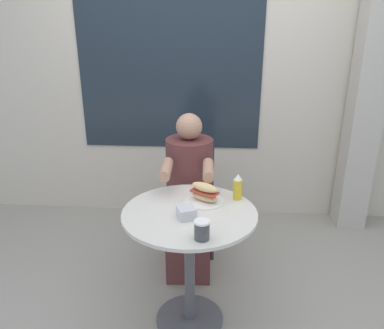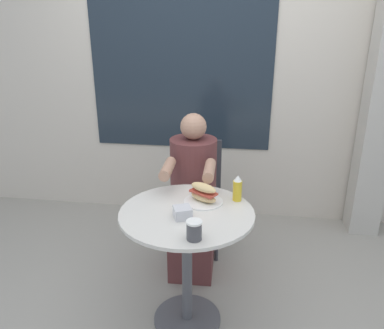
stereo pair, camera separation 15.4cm
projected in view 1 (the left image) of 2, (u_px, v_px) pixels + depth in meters
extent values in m
plane|color=gray|center=(190.00, 319.00, 2.32)|extent=(8.00, 8.00, 0.00)
cube|color=beige|center=(202.00, 64.00, 3.23)|extent=(8.00, 0.08, 2.80)
cube|color=#1E2833|center=(169.00, 55.00, 3.18)|extent=(1.59, 0.01, 1.64)
cube|color=#B2ADA3|center=(367.00, 92.00, 3.04)|extent=(0.24, 0.24, 2.40)
cylinder|color=beige|center=(190.00, 213.00, 2.06)|extent=(0.75, 0.75, 0.02)
cylinder|color=#515156|center=(190.00, 269.00, 2.19)|extent=(0.06, 0.06, 0.71)
cylinder|color=#515156|center=(190.00, 318.00, 2.32)|extent=(0.41, 0.41, 0.02)
cube|color=#333338|center=(191.00, 199.00, 2.92)|extent=(0.39, 0.39, 0.02)
cube|color=#333338|center=(192.00, 164.00, 3.01)|extent=(0.35, 0.04, 0.42)
cylinder|color=#333338|center=(212.00, 235.00, 2.84)|extent=(0.03, 0.03, 0.43)
cylinder|color=#333338|center=(169.00, 234.00, 2.85)|extent=(0.03, 0.03, 0.43)
cylinder|color=#333338|center=(212.00, 215.00, 3.15)|extent=(0.03, 0.03, 0.43)
cylinder|color=#333338|center=(173.00, 214.00, 3.16)|extent=(0.03, 0.03, 0.43)
cube|color=brown|center=(189.00, 242.00, 2.73)|extent=(0.32, 0.41, 0.45)
cylinder|color=brown|center=(189.00, 176.00, 2.62)|extent=(0.32, 0.32, 0.54)
sphere|color=tan|center=(189.00, 126.00, 2.49)|extent=(0.18, 0.18, 0.18)
cylinder|color=tan|center=(208.00, 170.00, 2.28)|extent=(0.08, 0.26, 0.07)
cylinder|color=tan|center=(166.00, 169.00, 2.29)|extent=(0.08, 0.26, 0.07)
cylinder|color=white|center=(204.00, 201.00, 2.17)|extent=(0.23, 0.23, 0.01)
ellipsoid|color=#DBB77A|center=(204.00, 197.00, 2.16)|extent=(0.18, 0.15, 0.05)
cube|color=#B74233|center=(205.00, 192.00, 2.15)|extent=(0.17, 0.15, 0.01)
ellipsoid|color=#DBB77A|center=(205.00, 187.00, 2.14)|extent=(0.18, 0.15, 0.05)
cylinder|color=#424247|center=(202.00, 231.00, 1.78)|extent=(0.07, 0.07, 0.09)
cylinder|color=white|center=(202.00, 222.00, 1.76)|extent=(0.08, 0.08, 0.01)
cube|color=silver|center=(186.00, 213.00, 1.98)|extent=(0.12, 0.12, 0.06)
cylinder|color=gold|center=(238.00, 189.00, 2.19)|extent=(0.05, 0.05, 0.12)
cone|color=white|center=(238.00, 177.00, 2.16)|extent=(0.05, 0.05, 0.03)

